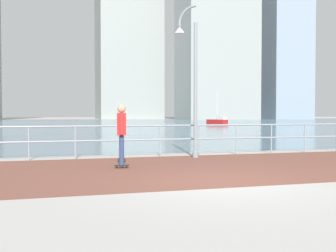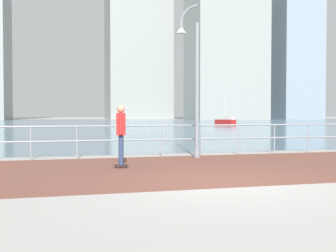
{
  "view_description": "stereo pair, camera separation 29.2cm",
  "coord_description": "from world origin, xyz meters",
  "views": [
    {
      "loc": [
        -3.5,
        -7.78,
        1.45
      ],
      "look_at": [
        -0.35,
        3.24,
        1.1
      ],
      "focal_mm": 43.41,
      "sensor_mm": 36.0,
      "label": 1
    },
    {
      "loc": [
        -3.21,
        -7.86,
        1.45
      ],
      "look_at": [
        -0.35,
        3.24,
        1.1
      ],
      "focal_mm": 43.41,
      "sensor_mm": 36.0,
      "label": 2
    }
  ],
  "objects": [
    {
      "name": "tower_slate",
      "position": [
        16.86,
        103.88,
        19.04
      ],
      "size": [
        16.75,
        15.57,
        39.74
      ],
      "color": "#939993",
      "rests_on": "ground"
    },
    {
      "name": "harbor_water",
      "position": [
        0.0,
        50.4,
        0.0
      ],
      "size": [
        180.0,
        88.0,
        0.0
      ],
      "primitive_type": "cube",
      "color": "slate",
      "rests_on": "ground"
    },
    {
      "name": "sailboat_navy",
      "position": [
        17.36,
        41.54,
        0.41
      ],
      "size": [
        2.01,
        3.21,
        4.31
      ],
      "color": "#B21E1E",
      "rests_on": "ground"
    },
    {
      "name": "tower_glass",
      "position": [
        35.33,
        85.08,
        21.6
      ],
      "size": [
        17.57,
        13.0,
        44.86
      ],
      "color": "#939993",
      "rests_on": "ground"
    },
    {
      "name": "lamppost",
      "position": [
        0.89,
        4.89,
        2.77
      ],
      "size": [
        0.73,
        0.58,
        5.01
      ],
      "color": "gray",
      "rests_on": "ground"
    },
    {
      "name": "brick_paving",
      "position": [
        0.0,
        2.43,
        0.0
      ],
      "size": [
        28.0,
        5.94,
        0.01
      ],
      "primitive_type": "cube",
      "color": "brown",
      "rests_on": "ground"
    },
    {
      "name": "waterfront_railing",
      "position": [
        -0.0,
        5.4,
        0.74
      ],
      "size": [
        25.25,
        0.06,
        1.07
      ],
      "color": "#8C99A3",
      "rests_on": "ground"
    },
    {
      "name": "ground",
      "position": [
        0.0,
        40.0,
        0.0
      ],
      "size": [
        220.0,
        220.0,
        0.0
      ],
      "primitive_type": "plane",
      "color": "#ADAAA5"
    },
    {
      "name": "tower_beige",
      "position": [
        54.58,
        85.34,
        16.67
      ],
      "size": [
        11.02,
        10.3,
        34.99
      ],
      "color": "#8493A3",
      "rests_on": "ground"
    },
    {
      "name": "skateboarder",
      "position": [
        -1.73,
        2.88,
        1.01
      ],
      "size": [
        0.41,
        0.56,
        1.69
      ],
      "color": "black",
      "rests_on": "ground"
    }
  ]
}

